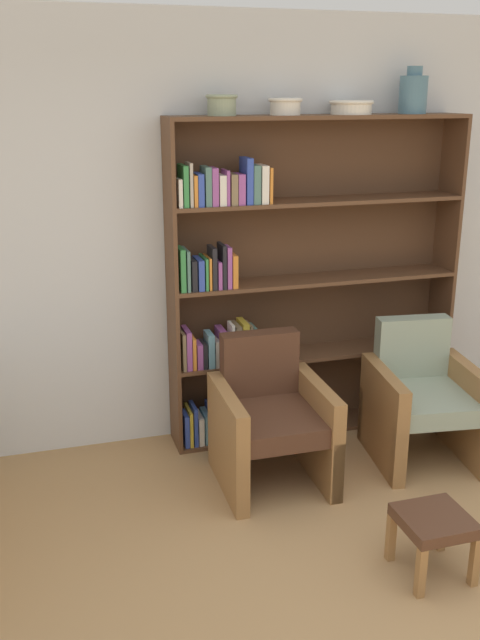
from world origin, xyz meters
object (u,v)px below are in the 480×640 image
(bowl_sage, at_px, (351,106))
(vase_tall, at_px, (413,93))
(bowl_brass, at_px, (285,105))
(armchair_cushioned, at_px, (422,399))
(footstool, at_px, (434,527))
(bowl_slate, at_px, (222,104))
(bookshelf, at_px, (288,287))
(armchair_leather, at_px, (270,419))

(bowl_sage, xyz_separation_m, vase_tall, (0.43, 0.00, 0.08))
(bowl_brass, bearing_deg, armchair_cushioned, -37.92)
(footstool, bearing_deg, armchair_cushioned, 62.74)
(footstool, bearing_deg, bowl_brass, 96.78)
(bowl_slate, height_order, footstool, bowl_slate)
(bookshelf, height_order, vase_tall, vase_tall)
(armchair_leather, bearing_deg, footstool, 114.48)
(vase_tall, bearing_deg, bowl_brass, -180.00)
(bookshelf, relative_size, footstool, 6.45)
(vase_tall, bearing_deg, bowl_slate, -180.00)
(vase_tall, distance_m, armchair_cushioned, 1.96)
(bookshelf, distance_m, armchair_leather, 0.94)
(bowl_brass, bearing_deg, armchair_leather, -114.90)
(bookshelf, distance_m, vase_tall, 1.47)
(bowl_sage, xyz_separation_m, armchair_leather, (-0.71, -0.59, -1.79))
(bowl_brass, height_order, vase_tall, vase_tall)
(bowl_slate, relative_size, vase_tall, 0.67)
(bowl_brass, bearing_deg, bowl_slate, 180.00)
(armchair_cushioned, bearing_deg, bowl_brass, -30.31)
(vase_tall, xyz_separation_m, footstool, (-0.67, -1.67, -2.00))
(bowl_sage, bearing_deg, armchair_leather, -140.48)
(bookshelf, bearing_deg, vase_tall, -1.44)
(bowl_slate, relative_size, bowl_brass, 0.93)
(bowl_slate, distance_m, armchair_leather, 1.90)
(bowl_sage, bearing_deg, bowl_slate, 180.00)
(bookshelf, distance_m, bowl_brass, 1.16)
(bookshelf, bearing_deg, bowl_brass, -157.39)
(bowl_brass, xyz_separation_m, footstool, (0.20, -1.67, -1.93))
(bowl_slate, distance_m, bowl_sage, 0.84)
(bowl_slate, relative_size, armchair_cushioned, 0.22)
(footstool, bearing_deg, vase_tall, 68.14)
(bookshelf, relative_size, bowl_sage, 7.61)
(bowl_brass, distance_m, bowl_sage, 0.44)
(armchair_leather, height_order, footstool, armchair_leather)
(armchair_leather, xyz_separation_m, footstool, (0.47, -1.08, -0.14))
(vase_tall, height_order, footstool, vase_tall)
(armchair_cushioned, height_order, footstool, armchair_cushioned)
(armchair_cushioned, bearing_deg, bowl_sage, -54.18)
(armchair_leather, relative_size, armchair_cushioned, 1.00)
(bowl_sage, relative_size, armchair_cushioned, 0.32)
(vase_tall, relative_size, armchair_cushioned, 0.33)
(vase_tall, distance_m, footstool, 2.69)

